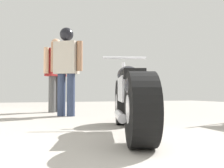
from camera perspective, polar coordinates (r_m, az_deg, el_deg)
The scene contains 4 objects.
ground_plane at distance 4.21m, azimuth -4.07°, elevation -8.48°, with size 16.54×16.54×0.00m, color gray.
motorcycle_maroon_cruiser at distance 2.68m, azimuth 4.48°, elevation -3.27°, with size 0.87×2.09×0.99m.
mechanic_in_blue at distance 5.89m, azimuth -13.51°, elevation 3.23°, with size 0.63×0.54×1.79m.
mechanic_with_helmet at distance 4.85m, azimuth -11.01°, elevation 5.07°, with size 0.64×0.49×1.79m.
Camera 1 is at (-1.02, -0.61, 0.46)m, focal length 37.66 mm.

